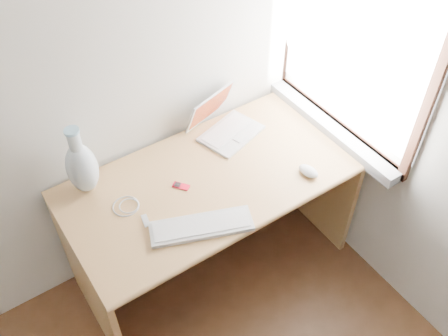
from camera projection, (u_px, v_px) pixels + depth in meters
window at (349, 47)px, 2.35m from camera, size 0.11×0.99×1.10m
desk at (203, 195)px, 2.67m from camera, size 1.47×0.73×0.78m
laptop at (227, 123)px, 2.66m from camera, size 0.37×0.35×0.22m
external_keyboard at (201, 226)px, 2.22m from camera, size 0.48×0.30×0.02m
mouse at (308, 171)px, 2.45m from camera, size 0.08×0.12×0.04m
ipod at (181, 186)px, 2.40m from camera, size 0.08×0.09×0.01m
cable_coil at (126, 206)px, 2.31m from camera, size 0.14×0.14×0.01m
remote at (146, 221)px, 2.26m from camera, size 0.04×0.08×0.01m
vase at (82, 166)px, 2.29m from camera, size 0.15×0.15×0.37m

